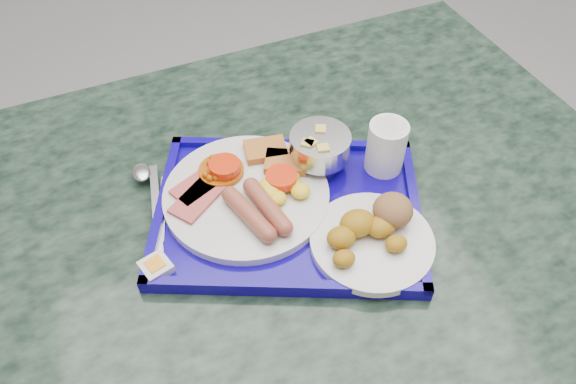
# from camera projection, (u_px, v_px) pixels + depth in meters

# --- Properties ---
(floor) EXTENTS (6.00, 6.00, 0.00)m
(floor) POSITION_uv_depth(u_px,v_px,m) (343.00, 302.00, 1.68)
(floor) COLOR gray
(floor) RESTS_ON ground
(table) EXTENTS (1.34, 0.95, 0.79)m
(table) POSITION_uv_depth(u_px,v_px,m) (262.00, 281.00, 1.04)
(table) COLOR gray
(table) RESTS_ON floor
(tray) EXTENTS (0.48, 0.42, 0.02)m
(tray) POSITION_uv_depth(u_px,v_px,m) (288.00, 211.00, 0.87)
(tray) COLOR #0F0285
(tray) RESTS_ON table
(main_plate) EXTENTS (0.26, 0.26, 0.04)m
(main_plate) POSITION_uv_depth(u_px,v_px,m) (250.00, 191.00, 0.88)
(main_plate) COLOR silver
(main_plate) RESTS_ON tray
(bread_plate) EXTENTS (0.18, 0.18, 0.06)m
(bread_plate) POSITION_uv_depth(u_px,v_px,m) (373.00, 233.00, 0.81)
(bread_plate) COLOR silver
(bread_plate) RESTS_ON tray
(fruit_bowl) EXTENTS (0.10, 0.10, 0.07)m
(fruit_bowl) POSITION_uv_depth(u_px,v_px,m) (320.00, 146.00, 0.90)
(fruit_bowl) COLOR #ACACAE
(fruit_bowl) RESTS_ON tray
(juice_cup) EXTENTS (0.06, 0.06, 0.09)m
(juice_cup) POSITION_uv_depth(u_px,v_px,m) (386.00, 145.00, 0.90)
(juice_cup) COLOR white
(juice_cup) RESTS_ON tray
(spoon) EXTENTS (0.06, 0.17, 0.01)m
(spoon) POSITION_uv_depth(u_px,v_px,m) (147.00, 182.00, 0.90)
(spoon) COLOR #ACACAE
(spoon) RESTS_ON tray
(knife) EXTENTS (0.03, 0.18, 0.00)m
(knife) POSITION_uv_depth(u_px,v_px,m) (156.00, 206.00, 0.87)
(knife) COLOR #ACACAE
(knife) RESTS_ON tray
(jam_packet) EXTENTS (0.05, 0.05, 0.02)m
(jam_packet) POSITION_uv_depth(u_px,v_px,m) (156.00, 267.00, 0.79)
(jam_packet) COLOR silver
(jam_packet) RESTS_ON tray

